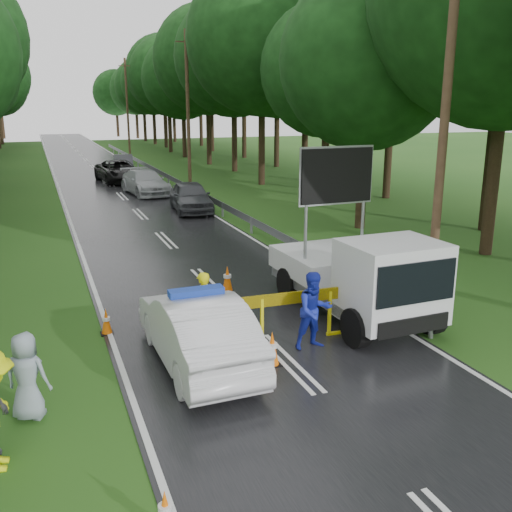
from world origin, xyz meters
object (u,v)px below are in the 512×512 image
officer (203,305)px  queue_car_fourth (124,164)px  work_truck (361,276)px  police_sedan (197,330)px  queue_car_third (119,171)px  queue_car_first (191,197)px  barrier (297,304)px  civilian (314,311)px  queue_car_second (145,182)px

officer → queue_car_fourth: (3.27, 34.57, -0.11)m
work_truck → queue_car_fourth: size_ratio=1.28×
police_sedan → queue_car_fourth: bearing=-97.1°
police_sedan → queue_car_third: 30.02m
queue_car_first → barrier: bearing=-91.3°
queue_car_first → work_truck: bearing=-84.1°
civilian → queue_car_second: 23.98m
officer → barrier: bearing=142.7°
barrier → civilian: (0.20, -0.50, -0.02)m
queue_car_fourth → queue_car_third: bearing=-93.8°
work_truck → queue_car_first: work_truck is taller
work_truck → officer: 4.08m
police_sedan → queue_car_second: police_sedan is taller
police_sedan → officer: (0.51, 1.34, 0.03)m
work_truck → police_sedan: bearing=-168.6°
barrier → officer: (-1.95, 1.00, -0.11)m
officer → queue_car_first: 16.36m
civilian → work_truck: bearing=30.8°
barrier → police_sedan: bearing=-169.6°
work_truck → queue_car_fourth: bearing=89.7°
barrier → queue_car_first: 17.01m
police_sedan → queue_car_first: size_ratio=1.04×
work_truck → queue_car_fourth: 34.87m
queue_car_third → police_sedan: bearing=-100.9°
civilian → queue_car_second: bearing=86.8°
police_sedan → queue_car_first: bearing=-105.4°
work_truck → civilian: (-1.91, -1.22, -0.26)m
officer → queue_car_second: officer is taller
queue_car_fourth → officer: bearing=-88.0°
queue_car_first → queue_car_third: size_ratio=0.81×
civilian → queue_car_second: (0.63, 23.98, -0.16)m
queue_car_second → queue_car_fourth: 12.11m
officer → queue_car_second: 22.65m
police_sedan → barrier: 2.48m
work_truck → barrier: work_truck is taller
barrier → queue_car_second: size_ratio=0.58×
officer → civilian: (2.15, -1.50, 0.09)m
barrier → officer: size_ratio=1.83×
police_sedan → queue_car_first: police_sedan is taller
queue_car_fourth → police_sedan: bearing=-88.6°
work_truck → barrier: (-2.11, -0.72, -0.23)m
queue_car_third → queue_car_fourth: (1.19, 6.00, -0.07)m
officer → queue_car_fourth: 34.73m
police_sedan → queue_car_fourth: size_ratio=1.11×
police_sedan → queue_car_fourth: 36.11m
queue_car_second → queue_car_fourth: size_ratio=1.20×
police_sedan → queue_car_fourth: (3.77, 35.91, -0.07)m
queue_car_second → work_truck: bearing=-93.4°
police_sedan → officer: police_sedan is taller
police_sedan → civilian: (2.65, -0.16, 0.13)m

